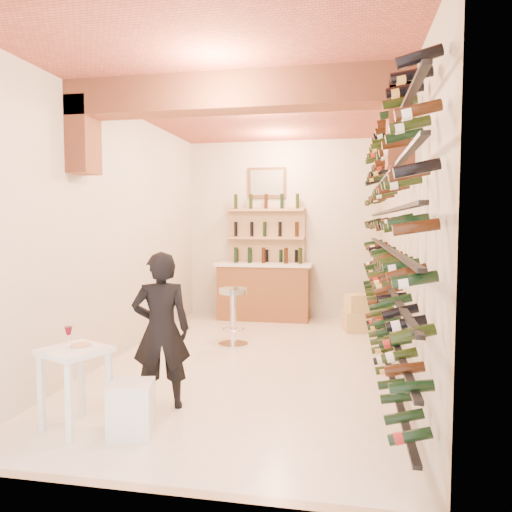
{
  "coord_description": "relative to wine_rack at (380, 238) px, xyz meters",
  "views": [
    {
      "loc": [
        1.16,
        -5.82,
        1.74
      ],
      "look_at": [
        0.0,
        0.3,
        1.3
      ],
      "focal_mm": 34.13,
      "sensor_mm": 36.0,
      "label": 1
    }
  ],
  "objects": [
    {
      "name": "chrome_barstool",
      "position": [
        -1.94,
        0.74,
        -1.08
      ],
      "size": [
        0.42,
        0.42,
        0.81
      ],
      "rotation": [
        0.0,
        0.0,
        -0.0
      ],
      "color": "silver",
      "rests_on": "ground"
    },
    {
      "name": "wine_rack",
      "position": [
        0.0,
        0.0,
        0.0
      ],
      "size": [
        0.32,
        5.7,
        2.56
      ],
      "color": "black",
      "rests_on": "ground"
    },
    {
      "name": "crate_lower",
      "position": [
        -0.15,
        1.99,
        -1.39
      ],
      "size": [
        0.62,
        0.49,
        0.33
      ],
      "primitive_type": "cube",
      "rotation": [
        0.0,
        0.0,
        0.23
      ],
      "color": "tan",
      "rests_on": "ground"
    },
    {
      "name": "tasting_table",
      "position": [
        -2.59,
        -2.2,
        -0.98
      ],
      "size": [
        0.63,
        0.63,
        0.84
      ],
      "rotation": [
        0.0,
        0.0,
        -0.42
      ],
      "color": "white",
      "rests_on": "ground"
    },
    {
      "name": "ground",
      "position": [
        -1.53,
        0.0,
        -1.55
      ],
      "size": [
        6.0,
        6.0,
        0.0
      ],
      "primitive_type": "plane",
      "color": "silver",
      "rests_on": "ground"
    },
    {
      "name": "room_shell",
      "position": [
        -1.53,
        -0.26,
        0.7
      ],
      "size": [
        3.52,
        6.02,
        3.21
      ],
      "color": "beige",
      "rests_on": "ground"
    },
    {
      "name": "back_counter",
      "position": [
        -1.83,
        2.65,
        -1.02
      ],
      "size": [
        1.7,
        0.62,
        1.29
      ],
      "color": "brown",
      "rests_on": "ground"
    },
    {
      "name": "crate_upper",
      "position": [
        -0.15,
        1.99,
        -1.09
      ],
      "size": [
        0.55,
        0.46,
        0.27
      ],
      "primitive_type": "cube",
      "rotation": [
        0.0,
        0.0,
        0.38
      ],
      "color": "tan",
      "rests_on": "crate_lower"
    },
    {
      "name": "white_stool",
      "position": [
        -2.1,
        -2.2,
        -1.34
      ],
      "size": [
        0.41,
        0.41,
        0.43
      ],
      "primitive_type": "cube",
      "rotation": [
        0.0,
        0.0,
        0.23
      ],
      "color": "white",
      "rests_on": "ground"
    },
    {
      "name": "back_shelving",
      "position": [
        -1.83,
        2.89,
        -0.38
      ],
      "size": [
        1.4,
        0.31,
        2.73
      ],
      "color": "tan",
      "rests_on": "ground"
    },
    {
      "name": "person",
      "position": [
        -2.07,
        -1.61,
        -0.82
      ],
      "size": [
        0.63,
        0.52,
        1.47
      ],
      "primitive_type": "imported",
      "rotation": [
        0.0,
        0.0,
        3.5
      ],
      "color": "black",
      "rests_on": "ground"
    }
  ]
}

